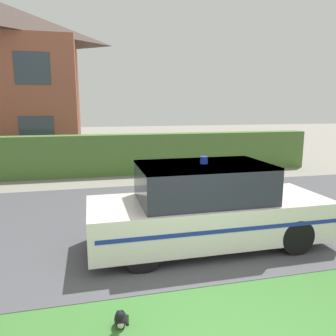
% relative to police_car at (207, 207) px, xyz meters
% --- Properties ---
extents(ground_plane, '(80.00, 80.00, 0.00)m').
position_rel_police_car_xyz_m(ground_plane, '(-0.59, -2.30, -0.76)').
color(ground_plane, gray).
extents(road_strip, '(28.00, 6.41, 0.01)m').
position_rel_police_car_xyz_m(road_strip, '(-0.59, 1.82, -0.76)').
color(road_strip, '#4C4C51').
rests_on(road_strip, ground).
extents(lawn_verge, '(28.00, 1.85, 0.01)m').
position_rel_police_car_xyz_m(lawn_verge, '(-0.59, -2.31, -0.76)').
color(lawn_verge, '#3D7533').
rests_on(lawn_verge, ground).
extents(garden_hedge, '(13.66, 0.70, 1.56)m').
position_rel_police_car_xyz_m(garden_hedge, '(0.04, 7.07, 0.02)').
color(garden_hedge, '#4C7233').
rests_on(garden_hedge, ground).
extents(police_car, '(4.46, 1.64, 1.71)m').
position_rel_police_car_xyz_m(police_car, '(0.00, 0.00, 0.00)').
color(police_car, black).
rests_on(police_car, road_strip).
extents(cat, '(0.20, 0.31, 0.28)m').
position_rel_police_car_xyz_m(cat, '(-1.82, -1.98, -0.65)').
color(cat, black).
rests_on(cat, ground).
extents(wheelie_bin, '(0.74, 0.83, 1.03)m').
position_rel_police_car_xyz_m(wheelie_bin, '(-3.39, 7.31, -0.24)').
color(wheelie_bin, '#474C8C').
rests_on(wheelie_bin, ground).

